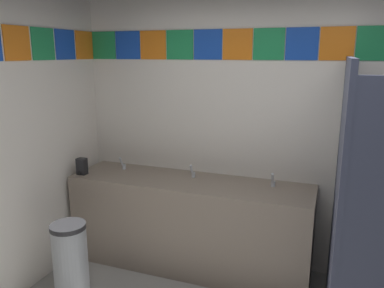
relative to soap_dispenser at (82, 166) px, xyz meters
name	(u,v)px	position (x,y,z in m)	size (l,w,h in m)	color
wall_back	(281,135)	(1.80, 0.52, 0.34)	(3.86, 0.09, 2.53)	silver
vanity_counter	(189,222)	(1.04, 0.18, -0.49)	(2.24, 0.60, 0.85)	gray
faucet_left	(123,165)	(0.29, 0.27, -0.03)	(0.04, 0.10, 0.14)	silver
faucet_center	(193,172)	(1.04, 0.27, -0.03)	(0.04, 0.10, 0.14)	silver
faucet_right	(273,181)	(1.79, 0.27, -0.03)	(0.04, 0.10, 0.14)	silver
soap_dispenser	(82,166)	(0.00, 0.00, 0.00)	(0.09, 0.09, 0.16)	black
stall_divider	(366,217)	(2.48, -0.46, 0.05)	(0.92, 1.38, 1.97)	#33384C
trash_bin	(70,259)	(0.27, -0.59, -0.62)	(0.29, 0.29, 0.63)	#999EA3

